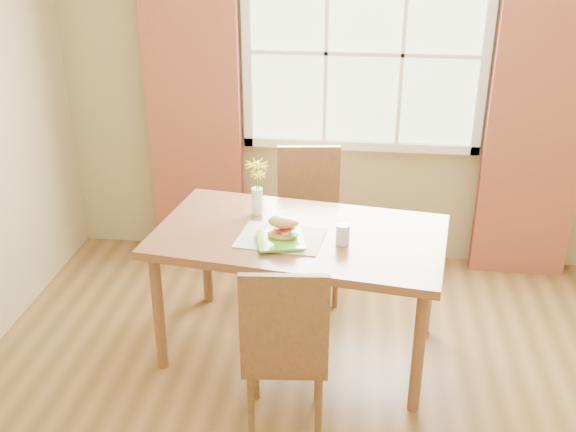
# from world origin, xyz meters

# --- Properties ---
(room) EXTENTS (4.24, 3.84, 2.74)m
(room) POSITION_xyz_m (0.00, 0.00, 1.35)
(room) COLOR brown
(room) RESTS_ON ground
(window) EXTENTS (1.62, 0.06, 1.32)m
(window) POSITION_xyz_m (0.00, 1.87, 1.50)
(window) COLOR #B3D4A0
(window) RESTS_ON room
(curtain_left) EXTENTS (0.65, 0.08, 2.20)m
(curtain_left) POSITION_xyz_m (-1.15, 1.78, 1.10)
(curtain_left) COLOR maroon
(curtain_left) RESTS_ON room
(curtain_right) EXTENTS (0.65, 0.08, 2.20)m
(curtain_right) POSITION_xyz_m (1.15, 1.78, 1.10)
(curtain_right) COLOR maroon
(curtain_right) RESTS_ON room
(dining_table) EXTENTS (1.67, 1.09, 0.76)m
(dining_table) POSITION_xyz_m (-0.30, 0.66, 0.69)
(dining_table) COLOR brown
(dining_table) RESTS_ON room
(chair_near) EXTENTS (0.43, 0.43, 0.96)m
(chair_near) POSITION_xyz_m (-0.29, -0.04, 0.53)
(chair_near) COLOR brown
(chair_near) RESTS_ON room
(chair_far) EXTENTS (0.46, 0.46, 0.98)m
(chair_far) POSITION_xyz_m (-0.31, 1.37, 0.54)
(chair_far) COLOR brown
(chair_far) RESTS_ON room
(placemat) EXTENTS (0.49, 0.38, 0.01)m
(placemat) POSITION_xyz_m (-0.39, 0.58, 0.77)
(placemat) COLOR beige
(placemat) RESTS_ON dining_table
(plate) EXTENTS (0.30, 0.30, 0.01)m
(plate) POSITION_xyz_m (-0.38, 0.52, 0.78)
(plate) COLOR #60B62D
(plate) RESTS_ON placemat
(croissant_sandwich) EXTENTS (0.18, 0.13, 0.13)m
(croissant_sandwich) POSITION_xyz_m (-0.37, 0.54, 0.84)
(croissant_sandwich) COLOR #CE8646
(croissant_sandwich) RESTS_ON plate
(water_glass) EXTENTS (0.07, 0.07, 0.11)m
(water_glass) POSITION_xyz_m (-0.06, 0.56, 0.82)
(water_glass) COLOR silver
(water_glass) RESTS_ON dining_table
(flower_vase) EXTENTS (0.13, 0.13, 0.33)m
(flower_vase) POSITION_xyz_m (-0.56, 0.87, 0.96)
(flower_vase) COLOR silver
(flower_vase) RESTS_ON dining_table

